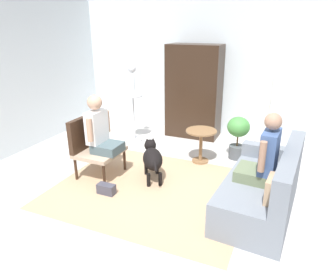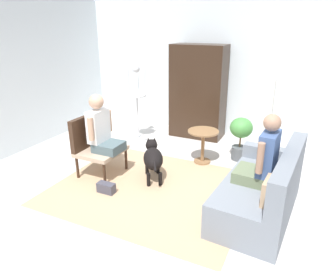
# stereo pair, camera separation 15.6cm
# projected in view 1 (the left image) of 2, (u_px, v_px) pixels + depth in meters

# --- Properties ---
(ground_plane) EXTENTS (7.35, 7.35, 0.00)m
(ground_plane) POSITION_uv_depth(u_px,v_px,m) (163.00, 189.00, 4.49)
(ground_plane) COLOR beige
(back_wall) EXTENTS (6.73, 0.12, 2.84)m
(back_wall) POSITION_uv_depth(u_px,v_px,m) (216.00, 67.00, 6.41)
(back_wall) COLOR silver
(back_wall) RESTS_ON ground
(left_wall) EXTENTS (0.12, 6.07, 2.84)m
(left_wall) POSITION_uv_depth(u_px,v_px,m) (8.00, 76.00, 5.39)
(left_wall) COLOR silver
(left_wall) RESTS_ON ground
(area_rug) EXTENTS (2.76, 2.29, 0.01)m
(area_rug) POSITION_uv_depth(u_px,v_px,m) (151.00, 188.00, 4.50)
(area_rug) COLOR tan
(area_rug) RESTS_ON ground
(couch) EXTENTS (0.95, 1.71, 0.90)m
(couch) POSITION_uv_depth(u_px,v_px,m) (264.00, 189.00, 3.87)
(couch) COLOR slate
(couch) RESTS_ON ground
(armchair) EXTENTS (0.62, 0.70, 0.94)m
(armchair) POSITION_uv_depth(u_px,v_px,m) (92.00, 143.00, 4.80)
(armchair) COLOR #382316
(armchair) RESTS_ON ground
(person_on_couch) EXTENTS (0.49, 0.57, 0.89)m
(person_on_couch) POSITION_uv_depth(u_px,v_px,m) (264.00, 155.00, 3.71)
(person_on_couch) COLOR #647252
(person_on_armchair) EXTENTS (0.49, 0.54, 0.89)m
(person_on_armchair) POSITION_uv_depth(u_px,v_px,m) (100.00, 129.00, 4.65)
(person_on_armchair) COLOR #485B60
(round_end_table) EXTENTS (0.53, 0.53, 0.59)m
(round_end_table) POSITION_uv_depth(u_px,v_px,m) (201.00, 140.00, 5.24)
(round_end_table) COLOR olive
(round_end_table) RESTS_ON ground
(dog) EXTENTS (0.55, 0.78, 0.57)m
(dog) POSITION_uv_depth(u_px,v_px,m) (152.00, 158.00, 4.68)
(dog) COLOR black
(dog) RESTS_ON ground
(bird_cage_stand) EXTENTS (0.38, 0.38, 1.54)m
(bird_cage_stand) POSITION_uv_depth(u_px,v_px,m) (133.00, 104.00, 6.13)
(bird_cage_stand) COLOR silver
(bird_cage_stand) RESTS_ON ground
(potted_plant) EXTENTS (0.39, 0.39, 0.77)m
(potted_plant) POSITION_uv_depth(u_px,v_px,m) (238.00, 133.00, 5.36)
(potted_plant) COLOR #4C5156
(potted_plant) RESTS_ON ground
(column_lamp) EXTENTS (0.20, 0.20, 1.49)m
(column_lamp) POSITION_uv_depth(u_px,v_px,m) (262.00, 124.00, 5.02)
(column_lamp) COLOR #4C4742
(column_lamp) RESTS_ON ground
(armoire_cabinet) EXTENTS (1.09, 0.56, 1.91)m
(armoire_cabinet) POSITION_uv_depth(u_px,v_px,m) (194.00, 92.00, 6.34)
(armoire_cabinet) COLOR black
(armoire_cabinet) RESTS_ON ground
(handbag) EXTENTS (0.26, 0.12, 0.15)m
(handbag) POSITION_uv_depth(u_px,v_px,m) (106.00, 189.00, 4.34)
(handbag) COLOR #3F3F4C
(handbag) RESTS_ON ground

